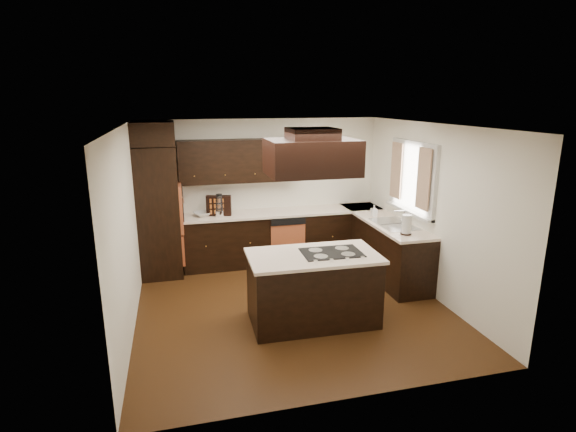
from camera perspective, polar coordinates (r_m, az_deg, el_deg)
The scene contains 30 objects.
floor at distance 6.46m, azimuth 0.45°, elevation -11.39°, with size 4.20×4.20×0.02m, color #532F13.
ceiling at distance 5.81m, azimuth 0.50°, elevation 11.53°, with size 4.20×4.20×0.02m, color silver.
wall_back at distance 8.02m, azimuth -3.34°, elevation 3.30°, with size 4.20×0.02×2.50m, color white.
wall_front at distance 4.12m, azimuth 7.99°, elevation -8.04°, with size 4.20×0.02×2.50m, color white.
wall_left at distance 5.87m, azimuth -19.89°, elevation -1.84°, with size 0.02×4.20×2.50m, color white.
wall_right at distance 6.84m, azimuth 17.83°, elevation 0.62°, with size 0.02×4.20×2.50m, color white.
oven_column at distance 7.54m, azimuth -16.09°, elevation 0.52°, with size 0.65×0.75×2.12m, color black.
wall_oven_face at distance 7.52m, azimuth -13.46°, elevation 1.13°, with size 0.05×0.62×0.78m, color #CF6137.
base_cabinets_back at distance 7.93m, azimuth -2.58°, elevation -2.86°, with size 2.93×0.60×0.88m, color black.
base_cabinets_right at distance 7.67m, azimuth 11.87°, elevation -3.79°, with size 0.60×2.40×0.88m, color black.
countertop_back at distance 7.79m, azimuth -2.60°, elevation 0.33°, with size 2.93×0.63×0.04m, color #FFE7CF.
countertop_right at distance 7.53m, azimuth 11.95°, elevation -0.48°, with size 0.63×2.40×0.04m, color #FFE7CF.
upper_cabinets at distance 7.68m, azimuth -6.32°, elevation 6.97°, with size 2.00×0.34×0.72m, color black.
dishwasher_front at distance 7.74m, azimuth -0.00°, elevation -3.65°, with size 0.60×0.05×0.72m, color #CF6137.
window_frame at distance 7.21m, azimuth 15.52°, elevation 4.73°, with size 0.06×1.32×1.12m, color silver.
window_pane at distance 7.22m, azimuth 15.72°, elevation 4.73°, with size 0.00×1.20×1.00m, color white.
curtain_left at distance 6.81m, azimuth 16.84°, elevation 4.51°, with size 0.02×0.34×0.90m, color beige.
curtain_right at distance 7.53m, azimuth 13.59°, elevation 5.65°, with size 0.02×0.34×0.90m, color beige.
sink_rim at distance 7.23m, azimuth 13.27°, elevation -0.99°, with size 0.52×0.84×0.01m, color silver.
island at distance 5.89m, azimuth 3.18°, elevation -9.30°, with size 1.60×0.87×0.88m, color black.
island_top at distance 5.71m, azimuth 3.24°, elevation -5.08°, with size 1.66×0.93×0.04m, color #FFE7CF.
cooktop at distance 5.77m, azimuth 5.56°, elevation -4.64°, with size 0.76×0.50×0.01m, color black.
range_hood at distance 5.35m, azimuth 3.05°, elevation 7.46°, with size 1.05×0.72×0.42m, color black.
hood_duct at distance 5.32m, azimuth 3.09°, elevation 10.40°, with size 0.55×0.50×0.13m, color black.
blender_base at distance 7.58m, azimuth -8.66°, elevation 0.31°, with size 0.15×0.15×0.10m, color silver.
blender_pitcher at distance 7.54m, azimuth -8.72°, elevation 1.64°, with size 0.13×0.13×0.26m, color silver.
spice_rack at distance 7.61m, azimuth -8.77°, elevation 1.32°, with size 0.41×0.10×0.34m, color black.
mixing_bowl at distance 7.66m, azimuth -10.80°, elevation 0.25°, with size 0.29×0.29×0.07m, color silver.
soap_bottle at distance 7.63m, azimuth 10.87°, elevation 0.68°, with size 0.09×0.09×0.20m, color silver.
paper_towel at distance 6.69m, azimuth 14.81°, elevation -1.08°, with size 0.14×0.14×0.30m, color silver.
Camera 1 is at (-1.47, -5.62, 2.83)m, focal length 28.00 mm.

